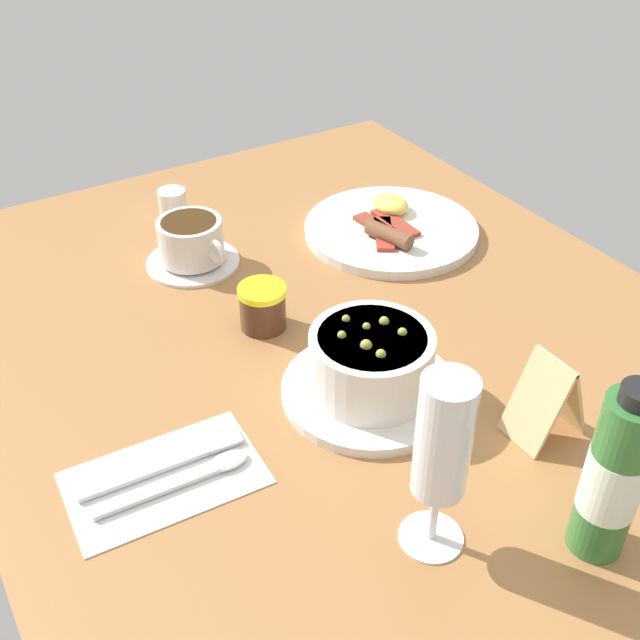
{
  "coord_description": "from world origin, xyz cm",
  "views": [
    {
      "loc": [
        60.21,
        -39.86,
        56.05
      ],
      "look_at": [
        1.55,
        -4.01,
        5.79
      ],
      "focal_mm": 43.53,
      "sensor_mm": 36.0,
      "label": 1
    }
  ],
  "objects_px": {
    "porridge_bowl": "(371,367)",
    "creamer_jug": "(173,203)",
    "jam_jar": "(263,307)",
    "cutlery_setting": "(169,475)",
    "menu_card": "(549,396)",
    "wine_glass": "(443,446)",
    "coffee_cup": "(191,243)",
    "sauce_bottle_green": "(614,477)",
    "breakfast_plate": "(391,228)"
  },
  "relations": [
    {
      "from": "wine_glass",
      "to": "jam_jar",
      "type": "distance_m",
      "value": 0.37
    },
    {
      "from": "porridge_bowl",
      "to": "jam_jar",
      "type": "relative_size",
      "value": 3.3
    },
    {
      "from": "breakfast_plate",
      "to": "wine_glass",
      "type": "bearing_deg",
      "value": -31.83
    },
    {
      "from": "breakfast_plate",
      "to": "porridge_bowl",
      "type": "bearing_deg",
      "value": -39.29
    },
    {
      "from": "creamer_jug",
      "to": "wine_glass",
      "type": "bearing_deg",
      "value": -3.24
    },
    {
      "from": "jam_jar",
      "to": "menu_card",
      "type": "distance_m",
      "value": 0.35
    },
    {
      "from": "jam_jar",
      "to": "breakfast_plate",
      "type": "height_order",
      "value": "jam_jar"
    },
    {
      "from": "menu_card",
      "to": "breakfast_plate",
      "type": "bearing_deg",
      "value": 165.73
    },
    {
      "from": "wine_glass",
      "to": "breakfast_plate",
      "type": "xyz_separation_m",
      "value": [
        -0.46,
        0.28,
        -0.1
      ]
    },
    {
      "from": "coffee_cup",
      "to": "sauce_bottle_green",
      "type": "xyz_separation_m",
      "value": [
        0.61,
        0.11,
        0.05
      ]
    },
    {
      "from": "coffee_cup",
      "to": "wine_glass",
      "type": "height_order",
      "value": "wine_glass"
    },
    {
      "from": "menu_card",
      "to": "sauce_bottle_green",
      "type": "bearing_deg",
      "value": -25.93
    },
    {
      "from": "cutlery_setting",
      "to": "menu_card",
      "type": "height_order",
      "value": "menu_card"
    },
    {
      "from": "coffee_cup",
      "to": "creamer_jug",
      "type": "relative_size",
      "value": 2.66
    },
    {
      "from": "wine_glass",
      "to": "cutlery_setting",
      "type": "bearing_deg",
      "value": -137.76
    },
    {
      "from": "breakfast_plate",
      "to": "menu_card",
      "type": "xyz_separation_m",
      "value": [
        0.41,
        -0.1,
        0.04
      ]
    },
    {
      "from": "creamer_jug",
      "to": "menu_card",
      "type": "distance_m",
      "value": 0.64
    },
    {
      "from": "porridge_bowl",
      "to": "jam_jar",
      "type": "height_order",
      "value": "porridge_bowl"
    },
    {
      "from": "coffee_cup",
      "to": "wine_glass",
      "type": "xyz_separation_m",
      "value": [
        0.53,
        -0.01,
        0.08
      ]
    },
    {
      "from": "coffee_cup",
      "to": "sauce_bottle_green",
      "type": "bearing_deg",
      "value": 10.3
    },
    {
      "from": "porridge_bowl",
      "to": "coffee_cup",
      "type": "bearing_deg",
      "value": -171.22
    },
    {
      "from": "porridge_bowl",
      "to": "wine_glass",
      "type": "xyz_separation_m",
      "value": [
        0.19,
        -0.06,
        0.07
      ]
    },
    {
      "from": "porridge_bowl",
      "to": "sauce_bottle_green",
      "type": "distance_m",
      "value": 0.27
    },
    {
      "from": "cutlery_setting",
      "to": "menu_card",
      "type": "bearing_deg",
      "value": 68.35
    },
    {
      "from": "jam_jar",
      "to": "wine_glass",
      "type": "bearing_deg",
      "value": -3.55
    },
    {
      "from": "menu_card",
      "to": "porridge_bowl",
      "type": "bearing_deg",
      "value": -139.1
    },
    {
      "from": "cutlery_setting",
      "to": "wine_glass",
      "type": "xyz_separation_m",
      "value": [
        0.19,
        0.17,
        0.11
      ]
    },
    {
      "from": "cutlery_setting",
      "to": "breakfast_plate",
      "type": "bearing_deg",
      "value": 120.85
    },
    {
      "from": "cutlery_setting",
      "to": "sauce_bottle_green",
      "type": "relative_size",
      "value": 1.05
    },
    {
      "from": "wine_glass",
      "to": "porridge_bowl",
      "type": "bearing_deg",
      "value": 161.73
    },
    {
      "from": "coffee_cup",
      "to": "jam_jar",
      "type": "height_order",
      "value": "coffee_cup"
    },
    {
      "from": "creamer_jug",
      "to": "sauce_bottle_green",
      "type": "height_order",
      "value": "sauce_bottle_green"
    },
    {
      "from": "coffee_cup",
      "to": "menu_card",
      "type": "relative_size",
      "value": 1.41
    },
    {
      "from": "sauce_bottle_green",
      "to": "breakfast_plate",
      "type": "xyz_separation_m",
      "value": [
        -0.54,
        0.17,
        -0.07
      ]
    },
    {
      "from": "cutlery_setting",
      "to": "breakfast_plate",
      "type": "xyz_separation_m",
      "value": [
        -0.27,
        0.45,
        0.01
      ]
    },
    {
      "from": "cutlery_setting",
      "to": "menu_card",
      "type": "xyz_separation_m",
      "value": [
        0.14,
        0.35,
        0.04
      ]
    },
    {
      "from": "jam_jar",
      "to": "sauce_bottle_green",
      "type": "distance_m",
      "value": 0.45
    },
    {
      "from": "coffee_cup",
      "to": "menu_card",
      "type": "distance_m",
      "value": 0.51
    },
    {
      "from": "porridge_bowl",
      "to": "creamer_jug",
      "type": "height_order",
      "value": "porridge_bowl"
    },
    {
      "from": "jam_jar",
      "to": "coffee_cup",
      "type": "bearing_deg",
      "value": -175.37
    },
    {
      "from": "coffee_cup",
      "to": "wine_glass",
      "type": "distance_m",
      "value": 0.54
    },
    {
      "from": "cutlery_setting",
      "to": "jam_jar",
      "type": "distance_m",
      "value": 0.26
    },
    {
      "from": "coffee_cup",
      "to": "menu_card",
      "type": "xyz_separation_m",
      "value": [
        0.48,
        0.17,
        0.01
      ]
    },
    {
      "from": "creamer_jug",
      "to": "sauce_bottle_green",
      "type": "xyz_separation_m",
      "value": [
        0.75,
        0.08,
        0.06
      ]
    },
    {
      "from": "jam_jar",
      "to": "breakfast_plate",
      "type": "relative_size",
      "value": 0.23
    },
    {
      "from": "coffee_cup",
      "to": "wine_glass",
      "type": "relative_size",
      "value": 0.73
    },
    {
      "from": "coffee_cup",
      "to": "menu_card",
      "type": "height_order",
      "value": "menu_card"
    },
    {
      "from": "jam_jar",
      "to": "porridge_bowl",
      "type": "bearing_deg",
      "value": 12.99
    },
    {
      "from": "creamer_jug",
      "to": "sauce_bottle_green",
      "type": "distance_m",
      "value": 0.75
    },
    {
      "from": "porridge_bowl",
      "to": "coffee_cup",
      "type": "xyz_separation_m",
      "value": [
        -0.35,
        -0.05,
        -0.01
      ]
    }
  ]
}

